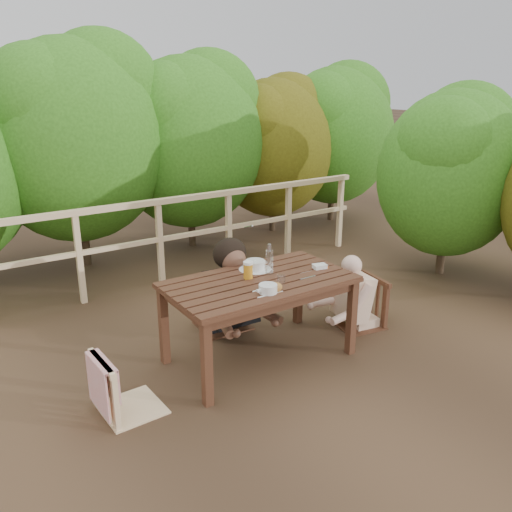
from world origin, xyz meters
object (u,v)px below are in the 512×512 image
chair_far (222,282)px  tumbler (281,280)px  soup_far (255,266)px  chair_right (360,282)px  butter_tub (320,267)px  table (259,320)px  soup_near (268,289)px  woman (221,257)px  bread_roll (274,288)px  diner_right (363,267)px  chair_left (127,356)px  beer_glass (248,271)px  bottle (269,260)px

chair_far → tumbler: (0.05, -0.85, 0.28)m
soup_far → tumbler: (-0.01, -0.39, -0.01)m
chair_right → butter_tub: chair_right is taller
table → soup_near: bearing=-110.7°
soup_near → butter_tub: soup_near is taller
soup_near → soup_far: size_ratio=0.86×
woman → soup_near: bearing=83.7°
table → bread_roll: bearing=-98.0°
tumbler → diner_right: bearing=8.9°
table → bread_roll: (-0.04, -0.26, 0.39)m
table → soup_far: (0.11, 0.22, 0.40)m
chair_left → soup_near: chair_left is taller
soup_far → beer_glass: bearing=-138.8°
diner_right → soup_near: bearing=111.1°
chair_right → bread_roll: size_ratio=6.56×
chair_far → woman: size_ratio=0.65×
chair_far → beer_glass: size_ratio=5.90×
bottle → chair_right: bearing=-2.9°
chair_left → bottle: bottle is taller
chair_left → table: bearing=-87.0°
woman → tumbler: woman is taller
chair_right → woman: size_ratio=0.63×
chair_left → soup_far: 1.37m
diner_right → chair_far: bearing=67.9°
diner_right → butter_tub: 0.61m
soup_far → chair_left: bearing=-165.5°
woman → bottle: 0.67m
chair_right → bread_roll: (-1.18, -0.27, 0.30)m
table → tumbler: bearing=-58.5°
chair_right → soup_near: bearing=-68.6°
diner_right → beer_glass: bearing=95.7°
soup_near → bread_roll: 0.06m
woman → chair_far: bearing=92.2°
chair_far → soup_near: (-0.15, -0.95, 0.28)m
tumbler → butter_tub: bearing=11.4°
woman → bread_roll: 0.97m
chair_far → bottle: bearing=-79.7°
woman → diner_right: (1.13, -0.70, -0.11)m
chair_far → soup_far: 0.55m
chair_left → beer_glass: (1.12, 0.19, 0.34)m
diner_right → beer_glass: size_ratio=7.58×
soup_far → butter_tub: soup_far is taller
soup_near → bread_roll: size_ratio=1.79×
bread_roll → beer_glass: bearing=93.5°
soup_far → bread_roll: 0.50m
chair_right → bread_roll: chair_right is taller
soup_near → table: bearing=69.3°
tumbler → chair_left: bearing=177.7°
chair_far → woman: (-0.00, 0.02, 0.24)m
chair_left → butter_tub: bearing=-90.9°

